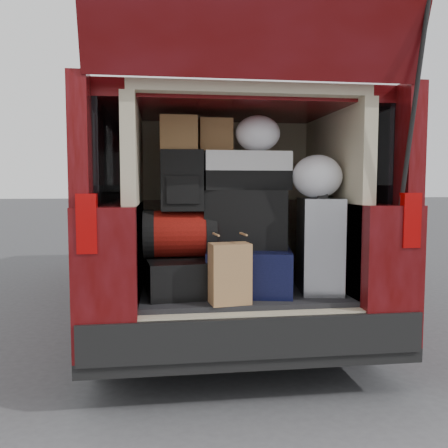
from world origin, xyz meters
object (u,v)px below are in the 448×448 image
Objects in this scene: silver_roller at (319,245)px; black_soft_case at (246,219)px; kraft_bag at (230,273)px; black_hardshell at (178,275)px; backpack at (182,181)px; red_duffel at (180,234)px; twotone_duffel at (245,171)px; navy_hardshell at (250,268)px.

black_soft_case is (-0.45, 0.11, 0.16)m from silver_roller.
black_soft_case reaches higher than kraft_bag.
black_soft_case reaches higher than black_hardshell.
backpack is at bearing -164.72° from black_soft_case.
red_duffel reaches higher than black_hardshell.
twotone_duffel reaches higher than silver_roller.
navy_hardshell is at bearing 54.86° from kraft_bag.
navy_hardshell is 0.70m from backpack.
backpack reaches higher than twotone_duffel.
red_duffel is at bearing -178.44° from silver_roller.
black_soft_case is (0.15, 0.35, 0.28)m from kraft_bag.
silver_roller is 0.94m from backpack.
silver_roller is 1.58× the size of backpack.
kraft_bag is at bearing -52.98° from red_duffel.
black_hardshell is 0.42m from kraft_bag.
red_duffel is (-0.44, 0.01, 0.23)m from navy_hardshell.
silver_roller is (0.87, -0.08, 0.18)m from black_hardshell.
black_hardshell is at bearing -176.05° from silver_roller.
red_duffel is at bearing 115.05° from backpack.
kraft_bag is 0.68× the size of black_soft_case.
backpack is (-0.85, 0.07, 0.40)m from silver_roller.
silver_roller reaches higher than kraft_bag.
red_duffel reaches higher than navy_hardshell.
black_soft_case is (-0.03, 0.00, 0.31)m from navy_hardshell.
kraft_bag is at bearing -103.89° from black_soft_case.
kraft_bag is at bearing -105.85° from navy_hardshell.
black_hardshell is 0.55m from black_soft_case.
black_soft_case is 0.94× the size of twotone_duffel.
twotone_duffel is at bearing 59.90° from kraft_bag.
navy_hardshell is 0.39m from kraft_bag.
kraft_bag is (0.27, -0.32, 0.06)m from black_hardshell.
twotone_duffel is at bearing 146.32° from navy_hardshell.
navy_hardshell is at bearing -2.74° from black_hardshell.
black_hardshell is 1.07× the size of black_soft_case.
red_duffel is at bearing 67.53° from black_hardshell.
backpack reaches higher than black_soft_case.
silver_roller is 1.71× the size of kraft_bag.
twotone_duffel is at bearing 2.95° from red_duffel.
kraft_bag is 0.93× the size of backpack.
navy_hardshell is 0.62m from twotone_duffel.
navy_hardshell is (0.45, 0.03, 0.03)m from black_hardshell.
black_soft_case is at bearing -1.95° from black_hardshell.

